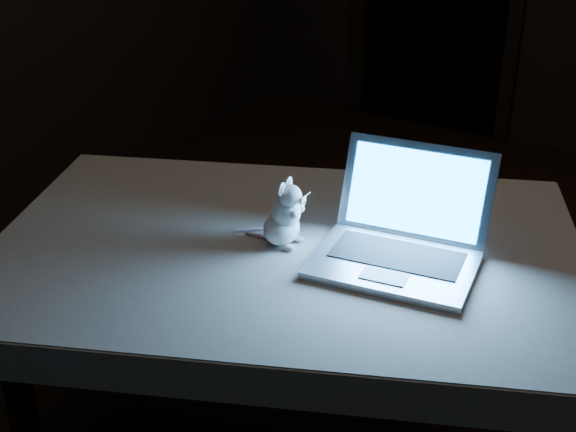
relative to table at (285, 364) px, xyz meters
The scene contains 5 objects.
floor 0.66m from the table, 57.39° to the left, with size 5.00×5.00×0.00m, color black.
table is the anchor object (origin of this frame).
tablecloth 0.34m from the table, ahead, with size 1.48×0.99×0.10m, color beige, non-canonical shape.
laptop 0.58m from the table, ahead, with size 0.38×0.33×0.26m, color #B0B0B5, non-canonical shape.
plush_mouse 0.47m from the table, 164.03° to the right, with size 0.13×0.13×0.18m, color white, non-canonical shape.
Camera 1 is at (0.62, -1.89, 1.69)m, focal length 48.00 mm.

